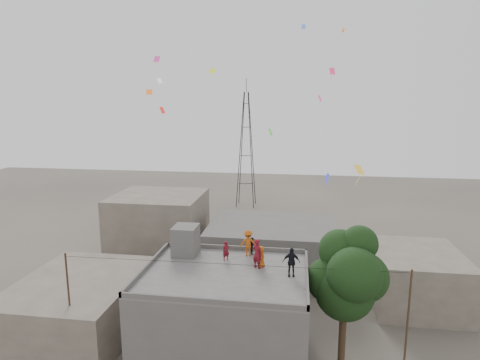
# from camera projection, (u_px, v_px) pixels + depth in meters

# --- Properties ---
(main_building) EXTENTS (10.00, 8.00, 6.10)m
(main_building) POSITION_uv_depth(u_px,v_px,m) (225.00, 319.00, 24.99)
(main_building) COLOR #52504D
(main_building) RESTS_ON ground
(parapet) EXTENTS (10.00, 8.00, 0.30)m
(parapet) POSITION_uv_depth(u_px,v_px,m) (225.00, 270.00, 24.38)
(parapet) COLOR #52504D
(parapet) RESTS_ON main_building
(stair_head_box) EXTENTS (1.60, 1.80, 2.00)m
(stair_head_box) POSITION_uv_depth(u_px,v_px,m) (186.00, 240.00, 27.21)
(stair_head_box) COLOR #52504D
(stair_head_box) RESTS_ON main_building
(neighbor_west) EXTENTS (8.00, 10.00, 4.00)m
(neighbor_west) POSITION_uv_depth(u_px,v_px,m) (80.00, 306.00, 28.70)
(neighbor_west) COLOR #5F564B
(neighbor_west) RESTS_ON ground
(neighbor_north) EXTENTS (12.00, 9.00, 5.00)m
(neighbor_north) POSITION_uv_depth(u_px,v_px,m) (272.00, 249.00, 38.41)
(neighbor_north) COLOR #52504D
(neighbor_north) RESTS_ON ground
(neighbor_northwest) EXTENTS (9.00, 8.00, 7.00)m
(neighbor_northwest) POSITION_uv_depth(u_px,v_px,m) (159.00, 227.00, 41.88)
(neighbor_northwest) COLOR #5F564B
(neighbor_northwest) RESTS_ON ground
(neighbor_east) EXTENTS (7.00, 8.00, 4.40)m
(neighbor_east) POSITION_uv_depth(u_px,v_px,m) (415.00, 278.00, 32.86)
(neighbor_east) COLOR #5F564B
(neighbor_east) RESTS_ON ground
(tree) EXTENTS (4.90, 4.60, 9.10)m
(tree) POSITION_uv_depth(u_px,v_px,m) (348.00, 276.00, 23.94)
(tree) COLOR black
(tree) RESTS_ON ground
(utility_line) EXTENTS (20.12, 0.62, 7.40)m
(utility_line) POSITION_uv_depth(u_px,v_px,m) (230.00, 318.00, 23.55)
(utility_line) COLOR black
(utility_line) RESTS_ON ground
(transmission_tower) EXTENTS (2.97, 2.97, 20.01)m
(transmission_tower) POSITION_uv_depth(u_px,v_px,m) (246.00, 150.00, 63.29)
(transmission_tower) COLOR black
(transmission_tower) RESTS_ON ground
(person_red_adult) EXTENTS (0.82, 0.76, 1.88)m
(person_red_adult) POSITION_uv_depth(u_px,v_px,m) (257.00, 254.00, 24.97)
(person_red_adult) COLOR maroon
(person_red_adult) RESTS_ON main_building
(person_orange_child) EXTENTS (0.78, 0.77, 1.36)m
(person_orange_child) POSITION_uv_depth(u_px,v_px,m) (261.00, 256.00, 25.20)
(person_orange_child) COLOR #C25B16
(person_orange_child) RESTS_ON main_building
(person_dark_child) EXTENTS (0.71, 0.73, 1.18)m
(person_dark_child) POSITION_uv_depth(u_px,v_px,m) (252.00, 246.00, 27.36)
(person_dark_child) COLOR black
(person_dark_child) RESTS_ON main_building
(person_dark_adult) EXTENTS (1.06, 0.51, 1.75)m
(person_dark_adult) POSITION_uv_depth(u_px,v_px,m) (291.00, 262.00, 23.81)
(person_dark_adult) COLOR black
(person_dark_adult) RESTS_ON main_building
(person_orange_adult) EXTENTS (1.25, 0.85, 1.80)m
(person_orange_adult) POSITION_uv_depth(u_px,v_px,m) (248.00, 243.00, 27.01)
(person_orange_adult) COLOR #B55114
(person_orange_adult) RESTS_ON main_building
(person_red_child) EXTENTS (0.56, 0.50, 1.29)m
(person_red_child) POSITION_uv_depth(u_px,v_px,m) (226.00, 251.00, 26.22)
(person_red_child) COLOR maroon
(person_red_child) RESTS_ON main_building
(kites) EXTENTS (15.08, 17.12, 11.99)m
(kites) POSITION_uv_depth(u_px,v_px,m) (262.00, 102.00, 28.51)
(kites) COLOR red
(kites) RESTS_ON ground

